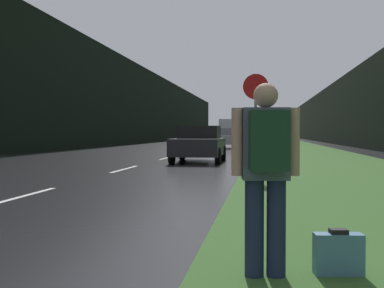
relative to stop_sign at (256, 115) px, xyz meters
The scene contains 14 objects.
grass_verge 27.79m from the stop_sign, 84.75° to the left, with size 6.00×240.00×0.02m, color #386028.
lane_stripe_b 6.30m from the stop_sign, 135.63° to the right, with size 0.12×3.00×0.01m, color silver.
lane_stripe_c 5.41m from the stop_sign, 147.66° to the left, with size 0.12×3.00×0.01m, color silver.
lane_stripe_d 10.81m from the stop_sign, 114.01° to the left, with size 0.12×3.00×0.01m, color silver.
lane_stripe_e 17.39m from the stop_sign, 104.54° to the left, with size 0.12×3.00×0.01m, color silver.
lane_stripe_f 24.20m from the stop_sign, 100.36° to the left, with size 0.12×3.00×0.01m, color silver.
treeline_far_side 40.31m from the stop_sign, 110.71° to the left, with size 2.00×140.00×8.69m, color black.
treeline_near_side 38.61m from the stop_sign, 77.22° to the left, with size 2.00×140.00×6.45m, color black.
stop_sign is the anchor object (origin of this frame).
hitchhiker_with_backpack 8.72m from the stop_sign, 88.66° to the right, with size 0.56×0.44×1.63m.
suitcase 8.68m from the stop_sign, 84.56° to the right, with size 0.42×0.20×0.41m.
car_passing_near 7.41m from the stop_sign, 109.08° to the left, with size 2.00×4.01×1.49m.
car_passing_far 24.44m from the stop_sign, 95.65° to the left, with size 1.99×4.05×1.52m.
delivery_truck 76.53m from the stop_sign, 94.71° to the left, with size 2.49×8.65×3.58m.
Camera 1 is at (4.51, -0.31, 1.22)m, focal length 45.00 mm.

